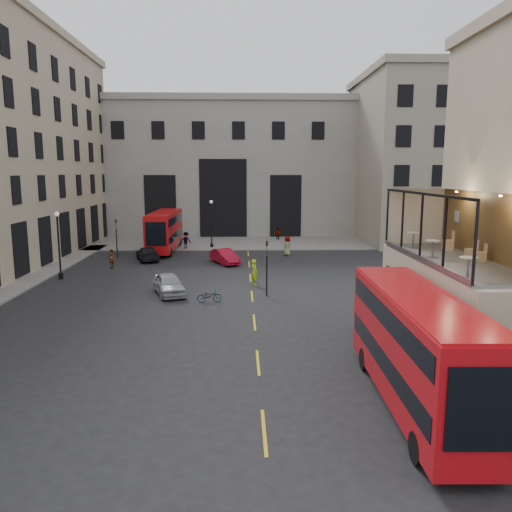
{
  "coord_description": "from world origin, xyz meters",
  "views": [
    {
      "loc": [
        -2.72,
        -21.04,
        8.35
      ],
      "look_at": [
        -1.77,
        10.73,
        3.0
      ],
      "focal_mm": 35.0,
      "sensor_mm": 36.0,
      "label": 1
    }
  ],
  "objects_px": {
    "bus_near": "(417,344)",
    "car_a": "(169,284)",
    "bus_far": "(165,229)",
    "pedestrian_a": "(154,242)",
    "traffic_light_near": "(267,261)",
    "cafe_table_near": "(468,264)",
    "pedestrian_b": "(186,241)",
    "street_lamp_b": "(212,227)",
    "pedestrian_c": "(278,234)",
    "cafe_table_far": "(413,237)",
    "street_lamp_a": "(59,249)",
    "cafe_chair_d": "(448,244)",
    "cyclist": "(254,272)",
    "pedestrian_e": "(111,259)",
    "traffic_light_far": "(116,233)",
    "cafe_chair_c": "(481,256)",
    "pedestrian_d": "(287,246)",
    "cafe_table_mid": "(433,246)",
    "car_b": "(225,256)",
    "cafe_chair_b": "(471,253)",
    "bicycle": "(209,296)"
  },
  "relations": [
    {
      "from": "cafe_table_mid",
      "to": "cafe_chair_d",
      "type": "distance_m",
      "value": 2.46
    },
    {
      "from": "pedestrian_a",
      "to": "pedestrian_b",
      "type": "height_order",
      "value": "pedestrian_b"
    },
    {
      "from": "street_lamp_b",
      "to": "pedestrian_c",
      "type": "relative_size",
      "value": 3.36
    },
    {
      "from": "street_lamp_b",
      "to": "pedestrian_e",
      "type": "relative_size",
      "value": 3.19
    },
    {
      "from": "cafe_table_near",
      "to": "cafe_table_far",
      "type": "bearing_deg",
      "value": 85.76
    },
    {
      "from": "pedestrian_b",
      "to": "cafe_chair_d",
      "type": "xyz_separation_m",
      "value": [
        16.07,
        -30.56,
        3.94
      ]
    },
    {
      "from": "street_lamp_a",
      "to": "cafe_chair_d",
      "type": "height_order",
      "value": "cafe_chair_d"
    },
    {
      "from": "bus_near",
      "to": "car_a",
      "type": "relative_size",
      "value": 2.44
    },
    {
      "from": "bus_far",
      "to": "pedestrian_a",
      "type": "height_order",
      "value": "bus_far"
    },
    {
      "from": "pedestrian_a",
      "to": "pedestrian_b",
      "type": "bearing_deg",
      "value": 12.38
    },
    {
      "from": "street_lamp_a",
      "to": "cafe_table_mid",
      "type": "height_order",
      "value": "cafe_table_mid"
    },
    {
      "from": "pedestrian_a",
      "to": "cafe_chair_d",
      "type": "xyz_separation_m",
      "value": [
        19.65,
        -31.07,
        4.11
      ]
    },
    {
      "from": "pedestrian_d",
      "to": "street_lamp_b",
      "type": "bearing_deg",
      "value": 12.33
    },
    {
      "from": "car_a",
      "to": "cafe_chair_b",
      "type": "distance_m",
      "value": 20.02
    },
    {
      "from": "bus_far",
      "to": "car_a",
      "type": "height_order",
      "value": "bus_far"
    },
    {
      "from": "bus_far",
      "to": "pedestrian_d",
      "type": "xyz_separation_m",
      "value": [
        12.81,
        -3.3,
        -1.39
      ]
    },
    {
      "from": "bicycle",
      "to": "cyclist",
      "type": "distance_m",
      "value": 5.76
    },
    {
      "from": "traffic_light_far",
      "to": "cafe_table_near",
      "type": "height_order",
      "value": "cafe_table_near"
    },
    {
      "from": "traffic_light_near",
      "to": "bus_near",
      "type": "bearing_deg",
      "value": -74.56
    },
    {
      "from": "cyclist",
      "to": "cafe_table_near",
      "type": "distance_m",
      "value": 20.87
    },
    {
      "from": "cyclist",
      "to": "pedestrian_e",
      "type": "height_order",
      "value": "cyclist"
    },
    {
      "from": "street_lamp_a",
      "to": "cafe_table_near",
      "type": "distance_m",
      "value": 31.36
    },
    {
      "from": "bus_far",
      "to": "cafe_table_far",
      "type": "bearing_deg",
      "value": -59.49
    },
    {
      "from": "traffic_light_far",
      "to": "bicycle",
      "type": "height_order",
      "value": "traffic_light_far"
    },
    {
      "from": "cyclist",
      "to": "cafe_chair_b",
      "type": "height_order",
      "value": "cafe_chair_b"
    },
    {
      "from": "street_lamp_b",
      "to": "bus_near",
      "type": "xyz_separation_m",
      "value": [
        9.5,
        -38.29,
        -0.07
      ]
    },
    {
      "from": "street_lamp_a",
      "to": "bus_near",
      "type": "distance_m",
      "value": 30.29
    },
    {
      "from": "bus_near",
      "to": "car_a",
      "type": "bearing_deg",
      "value": 123.51
    },
    {
      "from": "traffic_light_far",
      "to": "street_lamp_b",
      "type": "height_order",
      "value": "street_lamp_b"
    },
    {
      "from": "bicycle",
      "to": "cafe_table_mid",
      "type": "xyz_separation_m",
      "value": [
        10.61,
        -9.9,
        4.7
      ]
    },
    {
      "from": "pedestrian_c",
      "to": "cafe_chair_b",
      "type": "distance_m",
      "value": 40.48
    },
    {
      "from": "pedestrian_c",
      "to": "cafe_chair_d",
      "type": "relative_size",
      "value": 1.63
    },
    {
      "from": "pedestrian_b",
      "to": "cafe_chair_b",
      "type": "distance_m",
      "value": 36.93
    },
    {
      "from": "traffic_light_near",
      "to": "cafe_table_near",
      "type": "height_order",
      "value": "cafe_table_near"
    },
    {
      "from": "bus_near",
      "to": "bicycle",
      "type": "distance_m",
      "value": 17.1
    },
    {
      "from": "bicycle",
      "to": "cafe_chair_b",
      "type": "distance_m",
      "value": 16.6
    },
    {
      "from": "pedestrian_b",
      "to": "cafe_chair_c",
      "type": "distance_m",
      "value": 37.49
    },
    {
      "from": "traffic_light_far",
      "to": "pedestrian_b",
      "type": "height_order",
      "value": "traffic_light_far"
    },
    {
      "from": "traffic_light_far",
      "to": "cafe_chair_c",
      "type": "distance_m",
      "value": 36.34
    },
    {
      "from": "pedestrian_c",
      "to": "cafe_table_far",
      "type": "xyz_separation_m",
      "value": [
        4.1,
        -36.51,
        4.33
      ]
    },
    {
      "from": "car_a",
      "to": "cafe_chair_b",
      "type": "height_order",
      "value": "cafe_chair_b"
    },
    {
      "from": "traffic_light_near",
      "to": "pedestrian_b",
      "type": "bearing_deg",
      "value": 110.18
    },
    {
      "from": "pedestrian_d",
      "to": "bicycle",
      "type": "bearing_deg",
      "value": 115.77
    },
    {
      "from": "pedestrian_c",
      "to": "traffic_light_far",
      "type": "bearing_deg",
      "value": 33.3
    },
    {
      "from": "traffic_light_near",
      "to": "bus_near",
      "type": "distance_m",
      "value": 16.9
    },
    {
      "from": "car_a",
      "to": "cafe_table_far",
      "type": "height_order",
      "value": "cafe_table_far"
    },
    {
      "from": "car_b",
      "to": "cafe_table_mid",
      "type": "height_order",
      "value": "cafe_table_mid"
    },
    {
      "from": "cafe_table_near",
      "to": "cafe_chair_d",
      "type": "xyz_separation_m",
      "value": [
        1.93,
        6.36,
        -0.22
      ]
    },
    {
      "from": "street_lamp_a",
      "to": "car_b",
      "type": "relative_size",
      "value": 1.3
    },
    {
      "from": "traffic_light_near",
      "to": "pedestrian_d",
      "type": "xyz_separation_m",
      "value": [
        2.94,
        16.67,
        -1.44
      ]
    }
  ]
}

